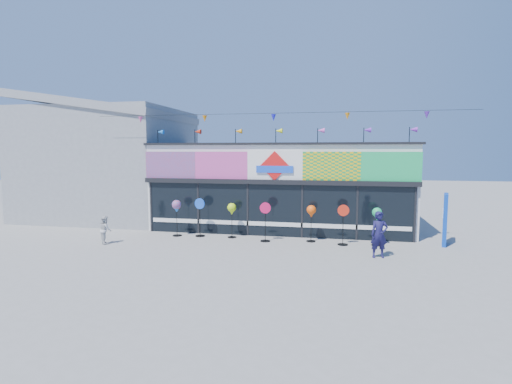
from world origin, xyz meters
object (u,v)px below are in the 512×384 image
(spinner_4, at_px, (311,213))
(child, at_px, (105,230))
(spinner_1, at_px, (200,216))
(blue_sign, at_px, (445,219))
(spinner_3, at_px, (265,221))
(adult_man, at_px, (379,235))
(spinner_5, at_px, (343,224))
(spinner_0, at_px, (177,207))
(spinner_6, at_px, (377,215))
(spinner_2, at_px, (232,210))

(spinner_4, height_order, child, spinner_4)
(spinner_1, bearing_deg, blue_sign, 2.25)
(blue_sign, bearing_deg, spinner_3, -159.43)
(child, bearing_deg, spinner_3, -117.34)
(adult_man, bearing_deg, spinner_5, 113.50)
(spinner_0, xyz_separation_m, adult_man, (8.36, -1.98, -0.46))
(spinner_5, xyz_separation_m, spinner_6, (1.30, 0.17, 0.36))
(blue_sign, xyz_separation_m, spinner_4, (-5.25, -0.48, 0.18))
(spinner_5, xyz_separation_m, child, (-9.42, -1.65, -0.29))
(blue_sign, xyz_separation_m, spinner_1, (-10.10, -0.40, -0.14))
(spinner_0, height_order, child, spinner_0)
(spinner_4, xyz_separation_m, adult_man, (2.49, -2.03, -0.40))
(spinner_0, bearing_deg, spinner_3, -4.18)
(blue_sign, xyz_separation_m, spinner_3, (-7.12, -0.82, -0.17))
(spinner_3, bearing_deg, spinner_4, 10.29)
(spinner_5, bearing_deg, blue_sign, 11.69)
(spinner_2, distance_m, child, 5.21)
(spinner_2, xyz_separation_m, spinner_5, (4.69, -0.45, -0.35))
(blue_sign, distance_m, spinner_4, 5.28)
(spinner_2, bearing_deg, child, -156.12)
(spinner_1, distance_m, spinner_3, 3.01)
(blue_sign, height_order, spinner_3, blue_sign)
(spinner_1, height_order, spinner_5, spinner_1)
(spinner_3, height_order, spinner_6, spinner_3)
(spinner_3, height_order, child, spinner_3)
(adult_man, bearing_deg, child, 167.57)
(spinner_6, height_order, adult_man, adult_man)
(spinner_2, height_order, spinner_4, spinner_4)
(spinner_5, distance_m, adult_man, 2.08)
(blue_sign, distance_m, spinner_0, 11.14)
(adult_man, xyz_separation_m, child, (-10.63, 0.04, -0.25))
(blue_sign, distance_m, spinner_5, 4.06)
(spinner_0, relative_size, spinner_5, 0.98)
(spinner_2, relative_size, spinner_4, 0.99)
(spinner_2, distance_m, spinner_5, 4.72)
(spinner_0, xyz_separation_m, spinner_4, (5.87, 0.05, -0.06))
(spinner_1, bearing_deg, spinner_2, 0.85)
(child, bearing_deg, spinner_1, -99.89)
(spinner_4, bearing_deg, spinner_1, 179.04)
(blue_sign, height_order, adult_man, blue_sign)
(spinner_3, height_order, adult_man, adult_man)
(blue_sign, height_order, spinner_2, blue_sign)
(blue_sign, bearing_deg, spinner_1, -163.72)
(spinner_4, xyz_separation_m, spinner_5, (1.28, -0.34, -0.36))
(spinner_3, distance_m, spinner_5, 3.14)
(blue_sign, relative_size, adult_man, 1.25)
(blue_sign, relative_size, spinner_4, 1.35)
(blue_sign, distance_m, adult_man, 3.73)
(spinner_0, relative_size, spinner_3, 0.98)
(spinner_3, bearing_deg, child, -165.24)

